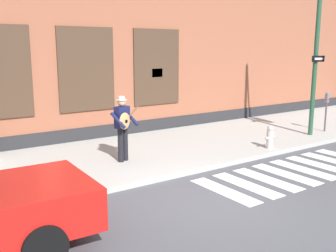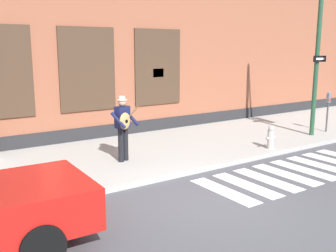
# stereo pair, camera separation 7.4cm
# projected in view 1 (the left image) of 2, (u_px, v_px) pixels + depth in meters

# --- Properties ---
(ground_plane) EXTENTS (160.00, 160.00, 0.00)m
(ground_plane) POSITION_uv_depth(u_px,v_px,m) (216.00, 204.00, 7.88)
(ground_plane) COLOR #4C4C51
(sidewalk) EXTENTS (28.00, 4.53, 0.13)m
(sidewalk) POSITION_uv_depth(u_px,v_px,m) (122.00, 157.00, 11.10)
(sidewalk) COLOR #ADAAA3
(sidewalk) RESTS_ON ground
(building_backdrop) EXTENTS (28.00, 4.06, 7.49)m
(building_backdrop) POSITION_uv_depth(u_px,v_px,m) (62.00, 29.00, 13.82)
(building_backdrop) COLOR #99563D
(building_backdrop) RESTS_ON ground
(crosswalk) EXTENTS (5.20, 1.90, 0.01)m
(crosswalk) POSITION_uv_depth(u_px,v_px,m) (294.00, 172.00, 9.92)
(crosswalk) COLOR silver
(crosswalk) RESTS_ON ground
(busker) EXTENTS (0.78, 0.64, 1.73)m
(busker) POSITION_uv_depth(u_px,v_px,m) (123.00, 125.00, 10.23)
(busker) COLOR black
(busker) RESTS_ON sidewalk
(parking_meter) EXTENTS (0.13, 0.11, 1.44)m
(parking_meter) POSITION_uv_depth(u_px,v_px,m) (327.00, 105.00, 13.97)
(parking_meter) COLOR #47474C
(parking_meter) RESTS_ON sidewalk
(fire_hydrant) EXTENTS (0.38, 0.20, 0.70)m
(fire_hydrant) POSITION_uv_depth(u_px,v_px,m) (270.00, 137.00, 11.69)
(fire_hydrant) COLOR #B2ADA8
(fire_hydrant) RESTS_ON sidewalk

